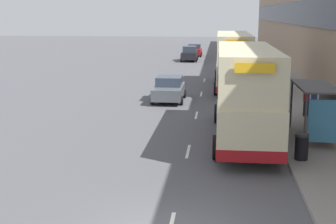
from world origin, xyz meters
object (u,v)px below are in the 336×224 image
at_px(double_decker_bus_ahead, 233,59).
at_px(pedestrian_at_shelter, 314,103).
at_px(bus_shelter, 319,103).
at_px(double_decker_bus_near, 245,92).
at_px(pedestrian_1, 306,100).
at_px(car_3, 233,53).
at_px(car_1, 189,54).
at_px(car_2, 169,89).
at_px(litter_bin, 302,147).
at_px(car_0, 194,50).
at_px(pedestrian_2, 331,105).

bearing_deg(double_decker_bus_ahead, pedestrian_at_shelter, -70.29).
relative_size(bus_shelter, double_decker_bus_near, 0.41).
bearing_deg(pedestrian_1, car_3, 95.10).
bearing_deg(car_1, double_decker_bus_near, 97.53).
relative_size(car_2, car_3, 0.96).
height_order(bus_shelter, pedestrian_1, bus_shelter).
bearing_deg(litter_bin, car_1, 99.81).
bearing_deg(pedestrian_at_shelter, car_2, 148.03).
bearing_deg(car_2, pedestrian_1, 150.81).
height_order(car_0, pedestrian_at_shelter, pedestrian_at_shelter).
xyz_separation_m(bus_shelter, car_3, (-2.72, 39.89, -1.03)).
distance_m(car_1, pedestrian_1, 33.12).
relative_size(double_decker_bus_near, pedestrian_1, 5.71).
distance_m(double_decker_bus_ahead, pedestrian_2, 12.59).
distance_m(car_0, litter_bin, 47.58).
distance_m(car_3, litter_bin, 42.99).
distance_m(double_decker_bus_near, car_2, 10.67).
distance_m(bus_shelter, car_3, 40.00).
bearing_deg(car_1, litter_bin, 99.81).
relative_size(bus_shelter, car_2, 0.98).
bearing_deg(car_3, double_decker_bus_ahead, -91.68).
height_order(bus_shelter, car_0, bus_shelter).
relative_size(double_decker_bus_near, car_3, 2.28).
relative_size(car_1, litter_bin, 3.95).
bearing_deg(double_decker_bus_ahead, litter_bin, -83.36).
distance_m(bus_shelter, double_decker_bus_near, 3.33).
bearing_deg(car_1, pedestrian_1, 104.98).
relative_size(double_decker_bus_ahead, car_3, 2.55).
bearing_deg(litter_bin, double_decker_bus_near, 122.37).
bearing_deg(bus_shelter, litter_bin, -111.74).
height_order(car_2, litter_bin, car_2).
bearing_deg(car_3, car_1, -153.38).
relative_size(bus_shelter, pedestrian_1, 2.36).
height_order(car_2, pedestrian_1, pedestrian_1).
bearing_deg(car_2, car_1, -89.29).
bearing_deg(litter_bin, bus_shelter, 68.26).
bearing_deg(pedestrian_1, double_decker_bus_near, -126.59).
distance_m(car_0, pedestrian_at_shelter, 40.51).
bearing_deg(car_0, car_3, 141.57).
relative_size(bus_shelter, pedestrian_2, 2.55).
bearing_deg(bus_shelter, double_decker_bus_near, 176.39).
bearing_deg(pedestrian_1, double_decker_bus_ahead, 109.60).
relative_size(pedestrian_at_shelter, litter_bin, 1.66).
bearing_deg(pedestrian_2, double_decker_bus_ahead, 113.50).
height_order(car_3, litter_bin, car_3).
xyz_separation_m(double_decker_bus_ahead, car_1, (-4.75, 21.31, -1.38)).
bearing_deg(pedestrian_at_shelter, litter_bin, -104.03).
distance_m(car_3, pedestrian_at_shelter, 35.60).
height_order(double_decker_bus_ahead, pedestrian_2, double_decker_bus_ahead).
bearing_deg(pedestrian_at_shelter, double_decker_bus_ahead, 109.71).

